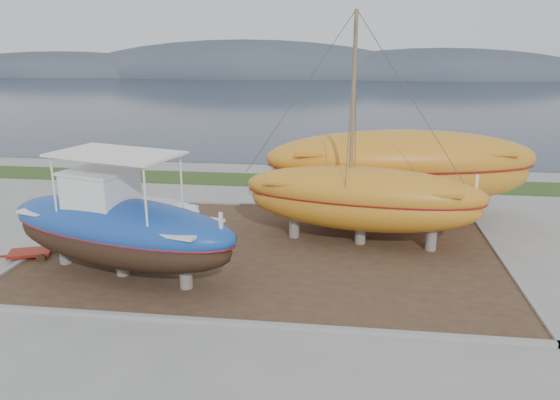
% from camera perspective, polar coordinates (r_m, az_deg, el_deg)
% --- Properties ---
extents(ground, '(140.00, 140.00, 0.00)m').
position_cam_1_polar(ground, '(18.45, -3.21, -9.83)').
color(ground, gray).
rests_on(ground, ground).
extents(dirt_patch, '(18.00, 12.00, 0.06)m').
position_cam_1_polar(dirt_patch, '(22.05, -1.30, -5.26)').
color(dirt_patch, '#422D1E').
rests_on(dirt_patch, ground).
extents(curb_frame, '(18.60, 12.60, 0.15)m').
position_cam_1_polar(curb_frame, '(22.03, -1.30, -5.15)').
color(curb_frame, gray).
rests_on(curb_frame, ground).
extents(grass_strip, '(44.00, 3.00, 0.08)m').
position_cam_1_polar(grass_strip, '(32.94, 1.73, 1.99)').
color(grass_strip, '#284219').
rests_on(grass_strip, ground).
extents(sea, '(260.00, 100.00, 0.04)m').
position_cam_1_polar(sea, '(86.73, 5.43, 10.67)').
color(sea, '#1A2535').
rests_on(sea, ground).
extents(mountain_ridge, '(200.00, 36.00, 20.00)m').
position_cam_1_polar(mountain_ridge, '(141.56, 6.32, 12.71)').
color(mountain_ridge, '#333D49').
rests_on(mountain_ridge, ground).
extents(blue_caique, '(9.71, 5.37, 4.46)m').
position_cam_1_polar(blue_caique, '(19.78, -16.55, -1.55)').
color(blue_caique, '#19449F').
rests_on(blue_caique, dirt_patch).
extents(white_dinghy, '(4.13, 2.82, 1.16)m').
position_cam_1_polar(white_dinghy, '(25.35, -11.92, -1.28)').
color(white_dinghy, white).
rests_on(white_dinghy, dirt_patch).
extents(orange_sailboat, '(10.11, 4.27, 9.22)m').
position_cam_1_polar(orange_sailboat, '(21.79, 8.84, 6.96)').
color(orange_sailboat, '#C37C1E').
rests_on(orange_sailboat, dirt_patch).
extents(orange_bare_hull, '(12.86, 5.39, 4.09)m').
position_cam_1_polar(orange_bare_hull, '(25.89, 12.43, 2.41)').
color(orange_bare_hull, '#C37C1E').
rests_on(orange_bare_hull, dirt_patch).
extents(red_trailer, '(2.52, 1.85, 0.32)m').
position_cam_1_polar(red_trailer, '(23.32, -24.64, -5.24)').
color(red_trailer, maroon).
rests_on(red_trailer, ground).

